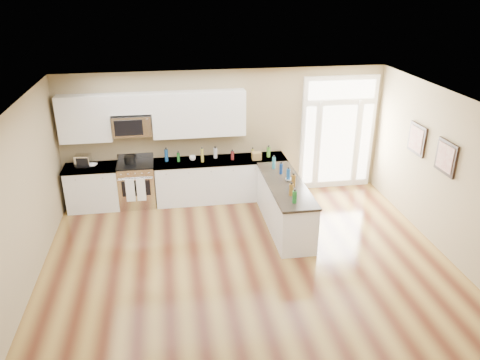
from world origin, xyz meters
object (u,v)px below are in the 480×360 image
object	(u,v)px
peninsula_cabinet	(285,207)
toaster_oven	(83,161)
stockpot	(130,159)
kitchen_range	(137,184)

from	to	relation	value
peninsula_cabinet	toaster_oven	distance (m)	4.24
stockpot	toaster_oven	world-z (taller)	toaster_oven
peninsula_cabinet	kitchen_range	distance (m)	3.23
peninsula_cabinet	stockpot	xyz separation A→B (m)	(-2.99, 1.49, 0.60)
peninsula_cabinet	kitchen_range	bearing A→B (deg)	153.33
toaster_oven	kitchen_range	bearing A→B (deg)	5.48
peninsula_cabinet	toaster_oven	size ratio (longest dim) A/B	7.66
kitchen_range	stockpot	xyz separation A→B (m)	(-0.11, 0.04, 0.56)
kitchen_range	toaster_oven	world-z (taller)	toaster_oven
kitchen_range	peninsula_cabinet	bearing A→B (deg)	-26.67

